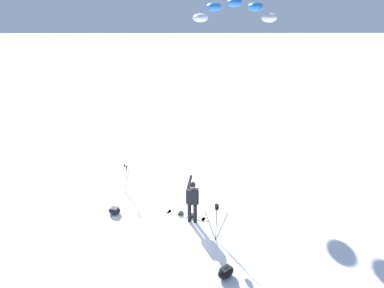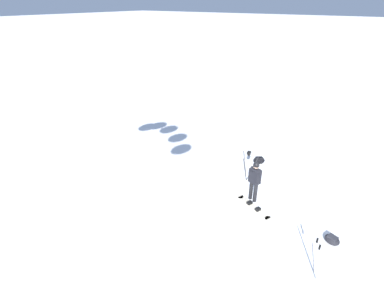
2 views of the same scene
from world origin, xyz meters
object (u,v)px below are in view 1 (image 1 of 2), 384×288
snowboarder (192,198)px  snowboard (186,215)px  gear_bag_large (115,211)px  ski_poles (126,174)px  traction_kite (234,10)px  gear_bag_small (226,272)px  camera_tripod (216,216)px

snowboarder → snowboard: bearing=121.5°
gear_bag_large → snowboarder: bearing=-11.2°
ski_poles → traction_kite: bearing=46.8°
traction_kite → gear_bag_small: bearing=-98.0°
gear_bag_small → ski_poles: 6.17m
gear_bag_large → gear_bag_small: size_ratio=0.89×
traction_kite → snowboarder: bearing=-107.1°
traction_kite → gear_bag_small: (-1.46, -10.37, -7.17)m
traction_kite → gear_bag_large: size_ratio=8.05×
traction_kite → gear_bag_large: 11.42m
camera_tripod → gear_bag_small: (0.13, -1.63, -0.81)m
traction_kite → ski_poles: 9.90m
gear_bag_small → ski_poles: bearing=126.4°
traction_kite → gear_bag_small: size_ratio=7.15×
camera_tripod → ski_poles: bearing=136.6°
camera_tripod → ski_poles: camera_tripod is taller
snowboarder → snowboard: snowboarder is taller
snowboarder → gear_bag_small: snowboarder is taller
snowboarder → snowboard: 1.08m
snowboard → gear_bag_large: 2.75m
traction_kite → camera_tripod: bearing=-100.3°
camera_tripod → gear_bag_small: bearing=-85.3°
traction_kite → snowboard: bearing=-109.5°
gear_bag_large → ski_poles: size_ratio=0.44×
camera_tripod → snowboard: bearing=124.1°
snowboarder → camera_tripod: 1.32m
snowboarder → camera_tripod: snowboarder is taller
snowboarder → gear_bag_large: (-2.97, 0.59, -0.87)m
snowboarder → snowboard: (-0.23, 0.38, -0.99)m
traction_kite → gear_bag_large: bearing=-127.0°
snowboard → gear_bag_large: (-2.74, 0.21, 0.11)m
snowboard → ski_poles: (-2.52, 1.85, 0.82)m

